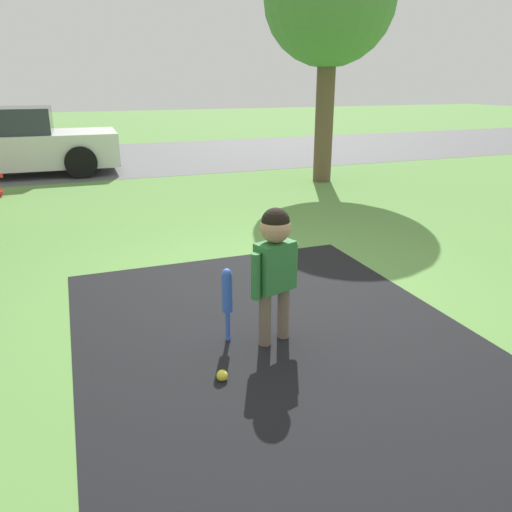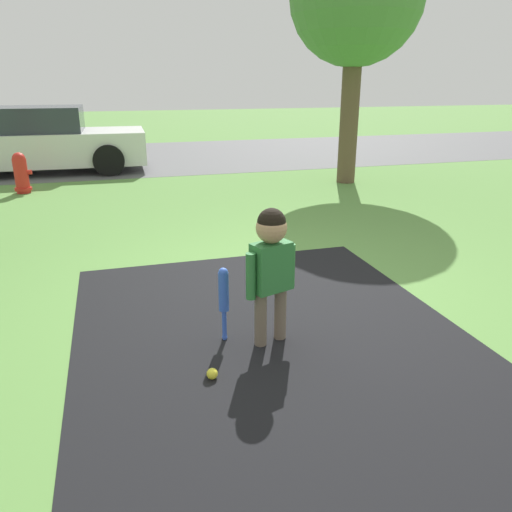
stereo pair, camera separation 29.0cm
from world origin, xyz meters
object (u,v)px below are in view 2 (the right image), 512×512
at_px(sports_ball, 212,374).
at_px(parked_car, 44,142).
at_px(child, 271,258).
at_px(baseball_bat, 224,294).
at_px(fire_hydrant, 21,173).

distance_m(sports_ball, parked_car, 9.16).
height_order(child, sports_ball, child).
distance_m(baseball_bat, sports_ball, 0.65).
distance_m(child, sports_ball, 0.93).
distance_m(baseball_bat, fire_hydrant, 6.64).
xyz_separation_m(baseball_bat, parked_car, (-2.08, 8.44, 0.26)).
height_order(child, baseball_bat, child).
relative_size(child, parked_car, 0.26).
distance_m(fire_hydrant, parked_car, 2.24).
height_order(baseball_bat, sports_ball, baseball_bat).
height_order(sports_ball, fire_hydrant, fire_hydrant).
xyz_separation_m(sports_ball, fire_hydrant, (-2.08, 6.74, 0.31)).
height_order(baseball_bat, fire_hydrant, fire_hydrant).
xyz_separation_m(child, baseball_bat, (-0.34, 0.13, -0.30)).
relative_size(child, fire_hydrant, 1.48).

